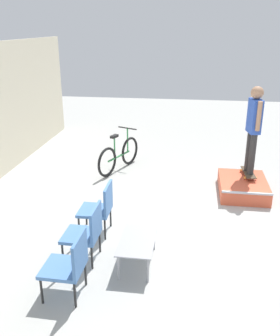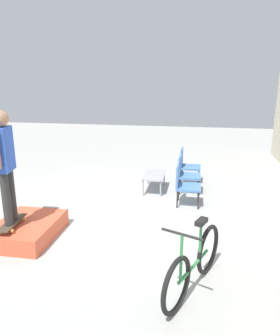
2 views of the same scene
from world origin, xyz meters
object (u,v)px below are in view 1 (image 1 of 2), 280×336
at_px(patio_chair_left, 70,263).
at_px(patio_chair_center, 87,231).
at_px(person_skater, 254,123).
at_px(coffee_table, 137,243).
at_px(bicycle, 119,155).
at_px(patio_chair_right, 100,206).
at_px(skate_ramp_box, 243,187).
at_px(skateboard_on_ramp, 248,172).

xyz_separation_m(patio_chair_left, patio_chair_center, (0.81, -0.00, 0.00)).
bearing_deg(person_skater, coffee_table, 136.72).
xyz_separation_m(patio_chair_left, bicycle, (4.57, 0.26, -0.12)).
bearing_deg(person_skater, bicycle, 65.71).
height_order(patio_chair_left, bicycle, bicycle).
xyz_separation_m(patio_chair_center, patio_chair_right, (0.81, -0.00, 0.00)).
distance_m(skate_ramp_box, patio_chair_right, 3.28).
xyz_separation_m(coffee_table, bicycle, (3.76, 1.02, 0.02)).
bearing_deg(patio_chair_left, coffee_table, 137.97).
bearing_deg(skateboard_on_ramp, patio_chair_left, 140.43).
xyz_separation_m(skateboard_on_ramp, patio_chair_left, (-3.85, 2.71, 0.11)).
bearing_deg(bicycle, patio_chair_left, -153.98).
xyz_separation_m(person_skater, patio_chair_center, (-3.04, 2.71, -0.98)).
height_order(coffee_table, patio_chair_center, patio_chair_center).
bearing_deg(patio_chair_left, skateboard_on_ramp, 145.94).
relative_size(skateboard_on_ramp, bicycle, 0.47).
height_order(skateboard_on_ramp, patio_chair_left, patio_chair_left).
height_order(person_skater, patio_chair_left, person_skater).
bearing_deg(bicycle, patio_chair_center, -153.29).
bearing_deg(coffee_table, patio_chair_left, 136.88).
bearing_deg(patio_chair_right, patio_chair_left, -0.23).
relative_size(person_skater, patio_chair_left, 2.04).
relative_size(patio_chair_center, bicycle, 0.56).
bearing_deg(skate_ramp_box, patio_chair_right, 127.48).
bearing_deg(coffee_table, person_skater, -32.72).
xyz_separation_m(person_skater, coffee_table, (-3.04, 1.95, -1.11)).
bearing_deg(patio_chair_left, patio_chair_center, -178.91).
xyz_separation_m(skate_ramp_box, patio_chair_left, (-3.60, 2.59, 0.34)).
height_order(patio_chair_center, patio_chair_right, same).
relative_size(patio_chair_right, bicycle, 0.56).
height_order(coffee_table, bicycle, bicycle).
bearing_deg(person_skater, patio_chair_left, 134.28).
height_order(skate_ramp_box, patio_chair_right, patio_chair_right).
height_order(skateboard_on_ramp, patio_chair_right, patio_chair_right).
bearing_deg(patio_chair_right, bicycle, -175.23).
distance_m(patio_chair_left, patio_chair_center, 0.81).
distance_m(skate_ramp_box, bicycle, 3.02).
distance_m(patio_chair_center, patio_chair_right, 0.81).
distance_m(patio_chair_center, bicycle, 3.78).
xyz_separation_m(skateboard_on_ramp, bicycle, (0.72, 2.97, -0.00)).
distance_m(skateboard_on_ramp, bicycle, 3.05).
bearing_deg(skate_ramp_box, skateboard_on_ramp, -26.06).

